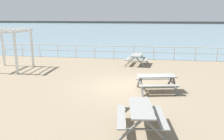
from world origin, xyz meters
TOP-DOWN VIEW (x-y plane):
  - ground_plane at (0.00, 0.00)m, footprint 30.00×24.00m
  - sea_band at (0.00, 52.75)m, footprint 142.00×90.00m
  - distant_shoreline at (0.00, 95.75)m, footprint 142.00×6.00m
  - seaward_railing at (0.00, 7.75)m, footprint 23.07×0.07m
  - picnic_table_near_left at (0.91, -4.56)m, footprint 1.71×1.95m
  - picnic_table_mid_centre at (1.55, -0.51)m, footprint 2.07×1.84m
  - picnic_table_far_left at (0.37, 5.47)m, footprint 1.74×1.97m
  - lattice_pergola at (-8.03, 2.81)m, footprint 2.49×2.60m

SIDE VIEW (x-z plane):
  - ground_plane at x=0.00m, z-range -0.20..0.00m
  - sea_band at x=0.00m, z-range 0.00..0.00m
  - distant_shoreline at x=0.00m, z-range -0.90..0.90m
  - picnic_table_near_left at x=0.91m, z-range 0.19..0.98m
  - picnic_table_mid_centre at x=1.55m, z-range 0.19..0.98m
  - picnic_table_far_left at x=0.37m, z-range 0.19..0.98m
  - seaward_railing at x=0.00m, z-range 0.20..1.28m
  - lattice_pergola at x=-8.03m, z-range 0.65..3.35m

